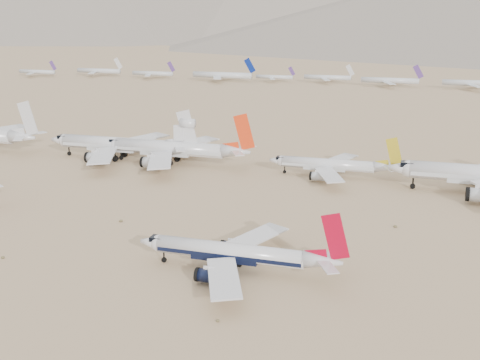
{
  "coord_description": "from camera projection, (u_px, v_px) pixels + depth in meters",
  "views": [
    {
      "loc": [
        42.24,
        -117.64,
        52.79
      ],
      "look_at": [
        -5.23,
        38.03,
        7.0
      ],
      "focal_mm": 45.0,
      "sensor_mm": 36.0,
      "label": 1
    }
  ],
  "objects": [
    {
      "name": "ground",
      "position": [
        213.0,
        256.0,
        134.48
      ],
      "size": [
        7000.0,
        7000.0,
        0.0
      ],
      "primitive_type": "plane",
      "color": "#9A7A5A",
      "rests_on": "ground"
    },
    {
      "name": "main_airliner",
      "position": [
        238.0,
        253.0,
        125.2
      ],
      "size": [
        42.8,
        41.8,
        15.1
      ],
      "color": "silver",
      "rests_on": "ground"
    },
    {
      "name": "row2_gold_tail",
      "position": [
        333.0,
        165.0,
        197.26
      ],
      "size": [
        41.05,
        40.15,
        14.62
      ],
      "color": "silver",
      "rests_on": "ground"
    },
    {
      "name": "row2_orange_tail",
      "position": [
        175.0,
        149.0,
        213.83
      ],
      "size": [
        54.89,
        53.7,
        19.58
      ],
      "color": "silver",
      "rests_on": "ground"
    },
    {
      "name": "row2_white_trijet",
      "position": [
        123.0,
        144.0,
        220.25
      ],
      "size": [
        56.04,
        54.77,
        19.86
      ],
      "color": "silver",
      "rests_on": "ground"
    },
    {
      "name": "distant_storage_row",
      "position": [
        386.0,
        80.0,
        436.34
      ],
      "size": [
        579.14,
        61.58,
        16.24
      ],
      "color": "silver",
      "rests_on": "ground"
    },
    {
      "name": "desert_scrub",
      "position": [
        170.0,
        317.0,
        106.87
      ],
      "size": [
        261.14,
        121.67,
        0.63
      ],
      "color": "brown",
      "rests_on": "ground"
    }
  ]
}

